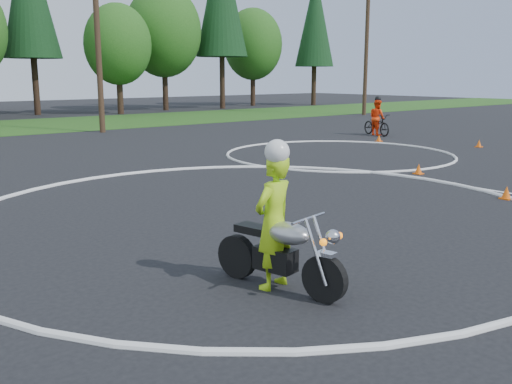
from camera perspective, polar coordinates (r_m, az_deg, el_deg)
ground at (r=9.64m, az=11.58°, el=-5.44°), size 120.00×120.00×0.00m
course_markings at (r=14.06m, az=3.33°, el=0.18°), size 19.05×19.05×0.12m
primary_motorcycle at (r=7.49m, az=2.52°, el=-6.00°), size 0.71×2.02×1.07m
rider_primary_grp at (r=7.46m, az=1.79°, el=-2.56°), size 0.73×0.56×1.99m
rider_second_grp at (r=27.61m, az=12.00°, el=6.90°), size 1.16×2.02×1.84m
traffic_cones at (r=15.16m, az=15.95°, el=1.08°), size 21.94×13.13×0.30m
treeline at (r=46.11m, az=-11.46°, el=16.14°), size 38.20×8.10×14.52m
utility_poles at (r=29.49m, az=-15.62°, el=15.87°), size 41.60×1.12×10.00m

